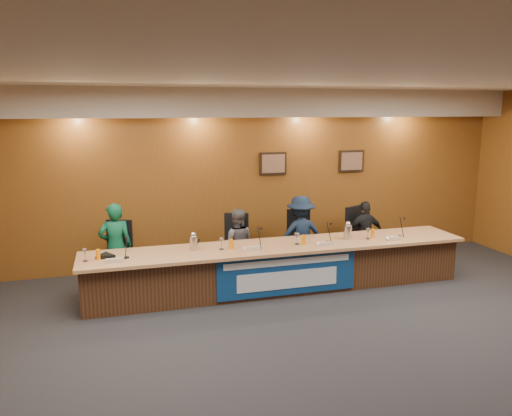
# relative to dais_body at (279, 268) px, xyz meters

# --- Properties ---
(floor) EXTENTS (10.00, 10.00, 0.00)m
(floor) POSITION_rel_dais_body_xyz_m (0.00, -2.40, -0.35)
(floor) COLOR black
(floor) RESTS_ON ground
(ceiling) EXTENTS (10.00, 8.00, 0.04)m
(ceiling) POSITION_rel_dais_body_xyz_m (0.00, -2.40, 2.85)
(ceiling) COLOR silver
(ceiling) RESTS_ON wall_back
(wall_back) EXTENTS (10.00, 0.04, 3.20)m
(wall_back) POSITION_rel_dais_body_xyz_m (0.00, 1.60, 1.25)
(wall_back) COLOR brown
(wall_back) RESTS_ON floor
(soffit) EXTENTS (10.00, 0.50, 0.50)m
(soffit) POSITION_rel_dais_body_xyz_m (0.00, 1.35, 2.60)
(soffit) COLOR beige
(soffit) RESTS_ON wall_back
(dais_body) EXTENTS (6.00, 0.80, 0.70)m
(dais_body) POSITION_rel_dais_body_xyz_m (0.00, 0.00, 0.00)
(dais_body) COLOR #452816
(dais_body) RESTS_ON floor
(dais_top) EXTENTS (6.10, 0.95, 0.05)m
(dais_top) POSITION_rel_dais_body_xyz_m (0.00, -0.05, 0.38)
(dais_top) COLOR tan
(dais_top) RESTS_ON dais_body
(banner) EXTENTS (2.20, 0.02, 0.65)m
(banner) POSITION_rel_dais_body_xyz_m (0.00, -0.41, 0.03)
(banner) COLOR navy
(banner) RESTS_ON dais_body
(banner_text_upper) EXTENTS (2.00, 0.01, 0.10)m
(banner_text_upper) POSITION_rel_dais_body_xyz_m (0.00, -0.43, 0.23)
(banner_text_upper) COLOR silver
(banner_text_upper) RESTS_ON banner
(banner_text_lower) EXTENTS (1.60, 0.01, 0.28)m
(banner_text_lower) POSITION_rel_dais_body_xyz_m (0.00, -0.43, -0.05)
(banner_text_lower) COLOR silver
(banner_text_lower) RESTS_ON banner
(wall_photo_left) EXTENTS (0.52, 0.04, 0.42)m
(wall_photo_left) POSITION_rel_dais_body_xyz_m (0.40, 1.57, 1.50)
(wall_photo_left) COLOR black
(wall_photo_left) RESTS_ON wall_back
(wall_photo_right) EXTENTS (0.52, 0.04, 0.42)m
(wall_photo_right) POSITION_rel_dais_body_xyz_m (2.00, 1.57, 1.50)
(wall_photo_right) COLOR black
(wall_photo_right) RESTS_ON wall_back
(panelist_a) EXTENTS (0.53, 0.36, 1.41)m
(panelist_a) POSITION_rel_dais_body_xyz_m (-2.49, 0.69, 0.36)
(panelist_a) COLOR #0C4E33
(panelist_a) RESTS_ON floor
(panelist_b) EXTENTS (0.69, 0.60, 1.21)m
(panelist_b) POSITION_rel_dais_body_xyz_m (-0.52, 0.69, 0.26)
(panelist_b) COLOR #57555B
(panelist_b) RESTS_ON floor
(panelist_c) EXTENTS (0.90, 0.53, 1.37)m
(panelist_c) POSITION_rel_dais_body_xyz_m (0.63, 0.69, 0.34)
(panelist_c) COLOR #101E35
(panelist_c) RESTS_ON floor
(panelist_d) EXTENTS (0.72, 0.33, 1.21)m
(panelist_d) POSITION_rel_dais_body_xyz_m (1.88, 0.69, 0.26)
(panelist_d) COLOR black
(panelist_d) RESTS_ON floor
(office_chair_a) EXTENTS (0.61, 0.61, 0.08)m
(office_chair_a) POSITION_rel_dais_body_xyz_m (-2.49, 0.79, 0.13)
(office_chair_a) COLOR black
(office_chair_a) RESTS_ON floor
(office_chair_b) EXTENTS (0.61, 0.61, 0.08)m
(office_chair_b) POSITION_rel_dais_body_xyz_m (-0.52, 0.79, 0.13)
(office_chair_b) COLOR black
(office_chair_b) RESTS_ON floor
(office_chair_c) EXTENTS (0.61, 0.61, 0.08)m
(office_chair_c) POSITION_rel_dais_body_xyz_m (0.63, 0.79, 0.13)
(office_chair_c) COLOR black
(office_chair_c) RESTS_ON floor
(office_chair_d) EXTENTS (0.64, 0.64, 0.08)m
(office_chair_d) POSITION_rel_dais_body_xyz_m (1.88, 0.79, 0.13)
(office_chair_d) COLOR black
(office_chair_d) RESTS_ON floor
(nameplate_a) EXTENTS (0.24, 0.08, 0.10)m
(nameplate_a) POSITION_rel_dais_body_xyz_m (-2.51, -0.32, 0.45)
(nameplate_a) COLOR white
(nameplate_a) RESTS_ON dais_top
(microphone_a) EXTENTS (0.07, 0.07, 0.02)m
(microphone_a) POSITION_rel_dais_body_xyz_m (-2.35, -0.13, 0.41)
(microphone_a) COLOR black
(microphone_a) RESTS_ON dais_top
(juice_glass_a) EXTENTS (0.06, 0.06, 0.15)m
(juice_glass_a) POSITION_rel_dais_body_xyz_m (-2.73, -0.09, 0.47)
(juice_glass_a) COLOR #FF8700
(juice_glass_a) RESTS_ON dais_top
(water_glass_a) EXTENTS (0.08, 0.08, 0.18)m
(water_glass_a) POSITION_rel_dais_body_xyz_m (-2.91, -0.12, 0.49)
(water_glass_a) COLOR silver
(water_glass_a) RESTS_ON dais_top
(nameplate_b) EXTENTS (0.24, 0.08, 0.10)m
(nameplate_b) POSITION_rel_dais_body_xyz_m (-0.51, -0.27, 0.45)
(nameplate_b) COLOR white
(nameplate_b) RESTS_ON dais_top
(microphone_b) EXTENTS (0.07, 0.07, 0.02)m
(microphone_b) POSITION_rel_dais_body_xyz_m (-0.37, -0.13, 0.41)
(microphone_b) COLOR black
(microphone_b) RESTS_ON dais_top
(juice_glass_b) EXTENTS (0.06, 0.06, 0.15)m
(juice_glass_b) POSITION_rel_dais_body_xyz_m (-0.79, -0.06, 0.47)
(juice_glass_b) COLOR #FF8700
(juice_glass_b) RESTS_ON dais_top
(water_glass_b) EXTENTS (0.08, 0.08, 0.18)m
(water_glass_b) POSITION_rel_dais_body_xyz_m (-0.95, -0.07, 0.49)
(water_glass_b) COLOR silver
(water_glass_b) RESTS_ON dais_top
(nameplate_c) EXTENTS (0.24, 0.08, 0.10)m
(nameplate_c) POSITION_rel_dais_body_xyz_m (0.66, -0.33, 0.45)
(nameplate_c) COLOR white
(nameplate_c) RESTS_ON dais_top
(microphone_c) EXTENTS (0.07, 0.07, 0.02)m
(microphone_c) POSITION_rel_dais_body_xyz_m (0.78, -0.12, 0.41)
(microphone_c) COLOR black
(microphone_c) RESTS_ON dais_top
(juice_glass_c) EXTENTS (0.06, 0.06, 0.15)m
(juice_glass_c) POSITION_rel_dais_body_xyz_m (0.36, -0.13, 0.47)
(juice_glass_c) COLOR #FF8700
(juice_glass_c) RESTS_ON dais_top
(water_glass_c) EXTENTS (0.08, 0.08, 0.18)m
(water_glass_c) POSITION_rel_dais_body_xyz_m (0.26, -0.11, 0.49)
(water_glass_c) COLOR silver
(water_glass_c) RESTS_ON dais_top
(nameplate_d) EXTENTS (0.24, 0.08, 0.10)m
(nameplate_d) POSITION_rel_dais_body_xyz_m (1.87, -0.32, 0.45)
(nameplate_d) COLOR white
(nameplate_d) RESTS_ON dais_top
(microphone_d) EXTENTS (0.07, 0.07, 0.02)m
(microphone_d) POSITION_rel_dais_body_xyz_m (2.09, -0.12, 0.41)
(microphone_d) COLOR black
(microphone_d) RESTS_ON dais_top
(juice_glass_d) EXTENTS (0.06, 0.06, 0.15)m
(juice_glass_d) POSITION_rel_dais_body_xyz_m (1.60, -0.08, 0.47)
(juice_glass_d) COLOR #FF8700
(juice_glass_d) RESTS_ON dais_top
(water_glass_d) EXTENTS (0.08, 0.08, 0.18)m
(water_glass_d) POSITION_rel_dais_body_xyz_m (1.49, -0.12, 0.49)
(water_glass_d) COLOR silver
(water_glass_d) RESTS_ON dais_top
(carafe_left) EXTENTS (0.12, 0.12, 0.22)m
(carafe_left) POSITION_rel_dais_body_xyz_m (-1.36, 0.02, 0.51)
(carafe_left) COLOR silver
(carafe_left) RESTS_ON dais_top
(carafe_right) EXTENTS (0.13, 0.13, 0.23)m
(carafe_right) POSITION_rel_dais_body_xyz_m (1.17, -0.03, 0.52)
(carafe_right) COLOR silver
(carafe_right) RESTS_ON dais_top
(speakerphone) EXTENTS (0.32, 0.32, 0.05)m
(speakerphone) POSITION_rel_dais_body_xyz_m (-2.63, -0.01, 0.43)
(speakerphone) COLOR black
(speakerphone) RESTS_ON dais_top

